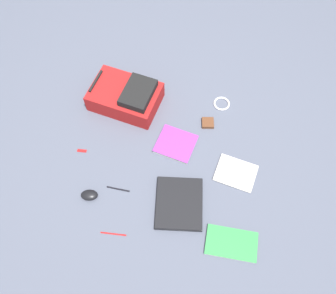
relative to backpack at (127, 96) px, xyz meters
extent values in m
plane|color=#4C5160|center=(-0.31, -0.31, -0.07)|extent=(3.75, 3.75, 0.00)
cube|color=maroon|center=(0.00, 0.01, -0.01)|extent=(0.35, 0.46, 0.13)
cube|color=black|center=(-0.01, -0.08, 0.08)|extent=(0.26, 0.20, 0.05)
cylinder|color=black|center=(0.03, 0.20, 0.06)|extent=(0.17, 0.04, 0.02)
cube|color=black|center=(-0.60, -0.46, -0.06)|extent=(0.34, 0.30, 0.02)
cube|color=black|center=(-0.60, -0.46, -0.05)|extent=(0.34, 0.30, 0.01)
cube|color=silver|center=(-0.24, -0.37, -0.06)|extent=(0.23, 0.25, 0.02)
cube|color=purple|center=(-0.24, -0.37, -0.05)|extent=(0.24, 0.26, 0.00)
cube|color=silver|center=(-0.76, -0.77, -0.06)|extent=(0.16, 0.27, 0.02)
cube|color=#2D8C3F|center=(-0.76, -0.77, -0.05)|extent=(0.17, 0.28, 0.00)
cube|color=silver|center=(-0.35, -0.74, -0.07)|extent=(0.21, 0.25, 0.01)
cube|color=silver|center=(-0.35, -0.74, -0.06)|extent=(0.21, 0.25, 0.00)
ellipsoid|color=black|center=(-0.66, 0.04, -0.05)|extent=(0.08, 0.11, 0.04)
torus|color=silver|center=(0.12, -0.60, -0.07)|extent=(0.11, 0.11, 0.01)
cylinder|color=black|center=(-0.59, -0.10, -0.07)|extent=(0.01, 0.13, 0.01)
cylinder|color=red|center=(-0.84, -0.15, -0.07)|extent=(0.02, 0.14, 0.01)
cube|color=#59331E|center=(-0.05, -0.53, -0.06)|extent=(0.09, 0.09, 0.02)
cube|color=#B21919|center=(-0.40, 0.18, -0.07)|extent=(0.02, 0.06, 0.01)
camera|label=1|loc=(-1.28, -0.54, 1.88)|focal=39.00mm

